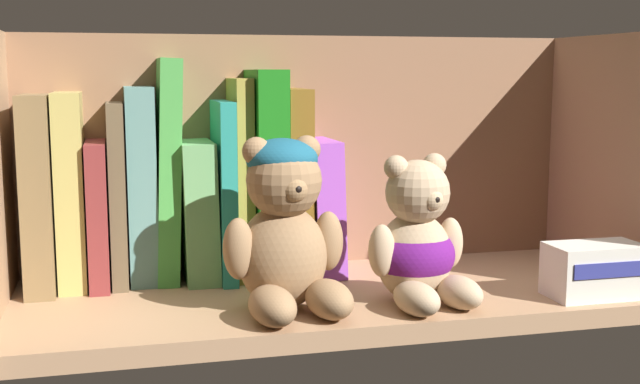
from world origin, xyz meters
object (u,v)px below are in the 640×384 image
(book_7, at_px, (222,188))
(book_10, at_px, (291,180))
(book_0, at_px, (40,191))
(small_product_box, at_px, (595,270))
(book_1, at_px, (71,189))
(book_6, at_px, (197,209))
(teddy_bear_smaller, at_px, (417,245))
(book_3, at_px, (117,192))
(book_2, at_px, (98,212))
(teddy_bear_larger, at_px, (285,229))
(book_11, at_px, (318,204))
(book_5, at_px, (167,170))
(book_9, at_px, (263,172))
(book_8, at_px, (239,177))

(book_7, distance_m, book_10, 0.08)
(book_0, distance_m, small_product_box, 0.59)
(book_1, bearing_deg, book_6, 0.00)
(teddy_bear_smaller, bearing_deg, book_6, 141.12)
(book_0, xyz_separation_m, book_6, (0.17, 0.00, -0.03))
(book_3, xyz_separation_m, book_6, (0.09, -0.00, -0.02))
(book_6, xyz_separation_m, small_product_box, (0.39, -0.19, -0.05))
(book_2, bearing_deg, book_6, 0.00)
(book_2, height_order, book_10, book_10)
(book_10, bearing_deg, teddy_bear_larger, -104.22)
(book_3, height_order, book_11, book_3)
(book_0, distance_m, book_6, 0.17)
(book_1, bearing_deg, book_7, 0.00)
(book_5, relative_size, book_11, 1.59)
(book_6, bearing_deg, book_1, 180.00)
(book_7, xyz_separation_m, book_9, (0.05, -0.00, 0.02))
(book_6, relative_size, teddy_bear_smaller, 1.03)
(book_8, height_order, small_product_box, book_8)
(book_1, height_order, small_product_box, book_1)
(book_3, bearing_deg, book_11, -0.00)
(book_6, relative_size, book_8, 0.69)
(book_5, xyz_separation_m, book_11, (0.17, -0.00, -0.05))
(book_5, bearing_deg, book_3, 180.00)
(book_11, bearing_deg, book_1, 180.00)
(book_3, distance_m, book_8, 0.14)
(book_1, bearing_deg, book_8, 0.00)
(book_0, xyz_separation_m, book_2, (0.06, 0.00, -0.03))
(book_3, relative_size, book_8, 0.89)
(book_7, height_order, small_product_box, book_7)
(book_1, distance_m, book_9, 0.21)
(book_8, height_order, teddy_bear_smaller, book_8)
(book_10, bearing_deg, book_8, -180.00)
(book_8, bearing_deg, book_1, 180.00)
(book_1, bearing_deg, book_2, 0.00)
(book_2, height_order, teddy_bear_larger, teddy_bear_larger)
(book_3, height_order, book_10, book_10)
(book_2, height_order, book_3, book_3)
(book_7, height_order, book_11, book_7)
(book_3, height_order, teddy_bear_larger, book_3)
(book_0, xyz_separation_m, book_7, (0.19, 0.00, -0.00))
(book_6, xyz_separation_m, book_11, (0.14, 0.00, -0.00))
(book_5, height_order, small_product_box, book_5)
(book_0, distance_m, book_7, 0.19)
(book_0, height_order, book_5, book_5)
(book_8, distance_m, teddy_bear_larger, 0.16)
(book_6, distance_m, book_7, 0.04)
(book_10, xyz_separation_m, teddy_bear_smaller, (0.09, -0.16, -0.05))
(teddy_bear_larger, bearing_deg, book_5, 122.53)
(book_2, xyz_separation_m, small_product_box, (0.50, -0.19, -0.05))
(book_3, relative_size, teddy_bear_larger, 1.17)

